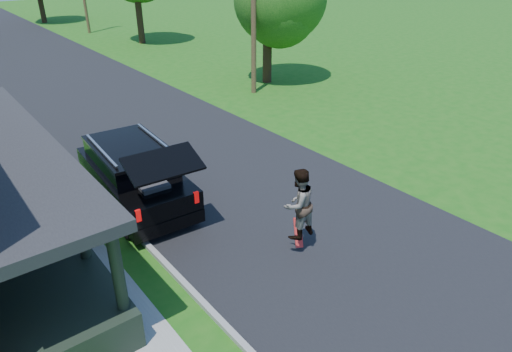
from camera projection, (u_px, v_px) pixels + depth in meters
ground at (364, 265)px, 11.70m from camera, size 140.00×140.00×0.00m
street at (88, 89)px, 25.73m from camera, size 8.00×120.00×0.02m
curb at (10, 103)px, 23.51m from camera, size 0.15×120.00×0.12m
black_suv at (135, 175)px, 14.08m from camera, size 2.43×5.59×2.55m
skateboarder at (298, 204)px, 11.53m from camera, size 0.96×0.77×1.92m
skateboard at (298, 233)px, 12.25m from camera, size 0.42×0.48×0.72m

